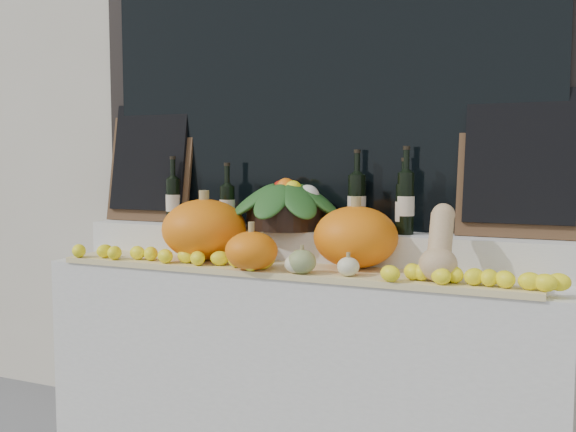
{
  "coord_description": "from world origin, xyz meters",
  "views": [
    {
      "loc": [
        1.1,
        -1.08,
        1.36
      ],
      "look_at": [
        0.0,
        1.45,
        1.12
      ],
      "focal_mm": 40.0,
      "sensor_mm": 36.0,
      "label": 1
    }
  ],
  "objects_px": {
    "pumpkin_right": "(356,237)",
    "wine_bottle_tall": "(357,202)",
    "produce_bowl": "(286,203)",
    "pumpkin_left": "(204,229)",
    "butternut_squash": "(440,248)"
  },
  "relations": [
    {
      "from": "pumpkin_left",
      "to": "pumpkin_right",
      "type": "bearing_deg",
      "value": 4.62
    },
    {
      "from": "pumpkin_right",
      "to": "wine_bottle_tall",
      "type": "distance_m",
      "value": 0.24
    },
    {
      "from": "wine_bottle_tall",
      "to": "produce_bowl",
      "type": "bearing_deg",
      "value": -173.75
    },
    {
      "from": "pumpkin_right",
      "to": "wine_bottle_tall",
      "type": "bearing_deg",
      "value": 106.48
    },
    {
      "from": "butternut_squash",
      "to": "pumpkin_right",
      "type": "bearing_deg",
      "value": 159.0
    },
    {
      "from": "pumpkin_left",
      "to": "produce_bowl",
      "type": "distance_m",
      "value": 0.4
    },
    {
      "from": "pumpkin_right",
      "to": "butternut_squash",
      "type": "xyz_separation_m",
      "value": [
        0.38,
        -0.15,
        -0.01
      ]
    },
    {
      "from": "pumpkin_right",
      "to": "wine_bottle_tall",
      "type": "xyz_separation_m",
      "value": [
        -0.06,
        0.19,
        0.13
      ]
    },
    {
      "from": "produce_bowl",
      "to": "wine_bottle_tall",
      "type": "relative_size",
      "value": 1.54
    },
    {
      "from": "pumpkin_right",
      "to": "produce_bowl",
      "type": "distance_m",
      "value": 0.44
    },
    {
      "from": "produce_bowl",
      "to": "pumpkin_left",
      "type": "bearing_deg",
      "value": -145.98
    },
    {
      "from": "butternut_squash",
      "to": "wine_bottle_tall",
      "type": "bearing_deg",
      "value": 142.19
    },
    {
      "from": "butternut_squash",
      "to": "produce_bowl",
      "type": "xyz_separation_m",
      "value": [
        -0.77,
        0.3,
        0.13
      ]
    },
    {
      "from": "pumpkin_right",
      "to": "produce_bowl",
      "type": "height_order",
      "value": "produce_bowl"
    },
    {
      "from": "pumpkin_left",
      "to": "wine_bottle_tall",
      "type": "relative_size",
      "value": 1.05
    }
  ]
}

